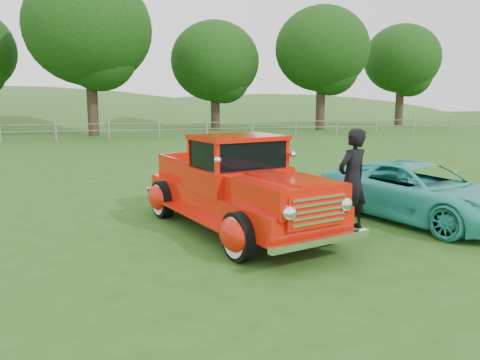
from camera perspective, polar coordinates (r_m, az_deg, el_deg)
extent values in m
plane|color=#264813|center=(8.09, 4.12, -7.62)|extent=(140.00, 140.00, 0.00)
ellipsoid|color=#315720|center=(73.13, 3.31, 4.96)|extent=(72.00, 52.00, 14.00)
cube|color=slate|center=(29.46, -9.82, 6.09)|extent=(48.00, 0.04, 0.04)
cube|color=slate|center=(29.44, -9.85, 6.87)|extent=(48.00, 0.04, 0.04)
cylinder|color=#312118|center=(32.33, -17.57, 9.43)|extent=(0.70, 0.70, 4.84)
ellipsoid|color=black|center=(32.63, -17.99, 17.16)|extent=(8.00, 8.00, 7.20)
cylinder|color=#312118|center=(37.07, -3.03, 9.02)|extent=(0.70, 0.70, 3.74)
ellipsoid|color=black|center=(37.17, -3.08, 14.26)|extent=(6.80, 6.80, 6.12)
cylinder|color=#312118|center=(37.64, 9.78, 9.41)|extent=(0.70, 0.70, 4.40)
ellipsoid|color=black|center=(37.83, 9.97, 15.47)|extent=(7.20, 7.20, 6.48)
cylinder|color=#312118|center=(44.63, 18.87, 8.94)|extent=(0.70, 0.70, 4.18)
ellipsoid|color=black|center=(44.76, 19.14, 13.80)|extent=(6.60, 6.60, 5.94)
cylinder|color=black|center=(7.10, -0.07, -6.90)|extent=(0.44, 0.80, 0.76)
cylinder|color=black|center=(8.04, 10.17, -5.04)|extent=(0.44, 0.80, 0.76)
cylinder|color=black|center=(9.81, -9.41, -2.31)|extent=(0.44, 0.80, 0.76)
cylinder|color=black|center=(10.51, -0.97, -1.36)|extent=(0.44, 0.80, 0.76)
cube|color=red|center=(8.75, -0.61, -2.32)|extent=(2.78, 4.86, 0.44)
ellipsoid|color=red|center=(7.05, -0.56, -6.68)|extent=(0.61, 0.83, 0.54)
ellipsoid|color=red|center=(8.08, 10.56, -4.69)|extent=(0.61, 0.83, 0.54)
ellipsoid|color=red|center=(9.77, -9.80, -2.13)|extent=(0.61, 0.83, 0.54)
ellipsoid|color=red|center=(10.54, -0.64, -1.11)|extent=(0.61, 0.83, 0.54)
cube|color=red|center=(7.40, 5.46, -1.54)|extent=(1.72, 1.91, 0.42)
cube|color=red|center=(8.59, -0.28, 0.23)|extent=(1.91, 1.74, 0.44)
cube|color=black|center=(8.52, -0.28, 3.35)|extent=(1.70, 1.48, 0.50)
cube|color=red|center=(8.49, -0.28, 5.23)|extent=(1.80, 1.60, 0.08)
cube|color=red|center=(9.85, -4.58, 1.22)|extent=(1.68, 2.20, 0.45)
cube|color=white|center=(6.81, 9.48, -3.67)|extent=(1.05, 0.39, 0.50)
cube|color=white|center=(6.85, 9.93, -7.34)|extent=(1.76, 0.60, 0.10)
cube|color=white|center=(10.90, -7.05, -0.81)|extent=(1.67, 0.57, 0.10)
imported|color=#2DB4A6|center=(10.10, 20.89, -1.31)|extent=(3.23, 4.60, 1.17)
imported|color=black|center=(8.92, 13.53, 0.06)|extent=(0.81, 0.69, 1.90)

